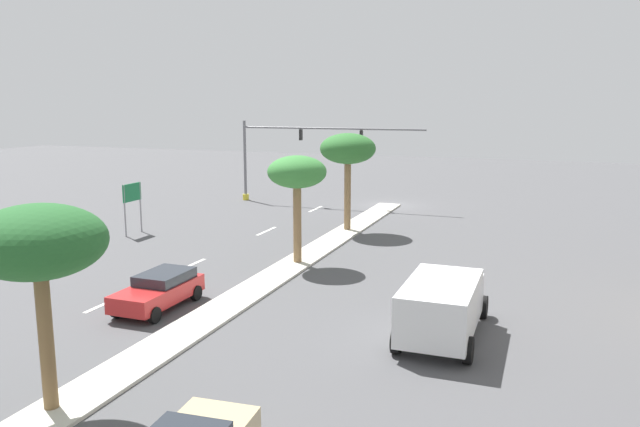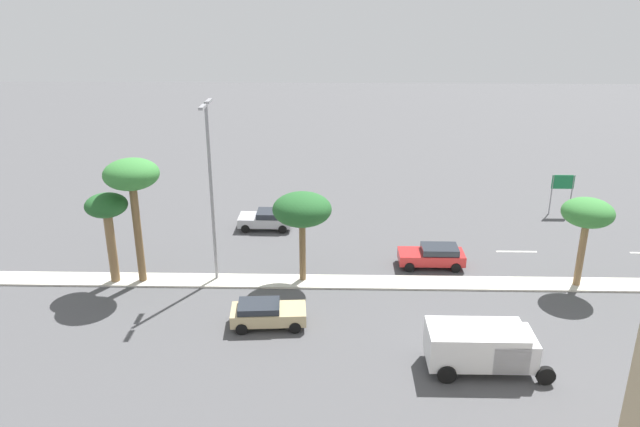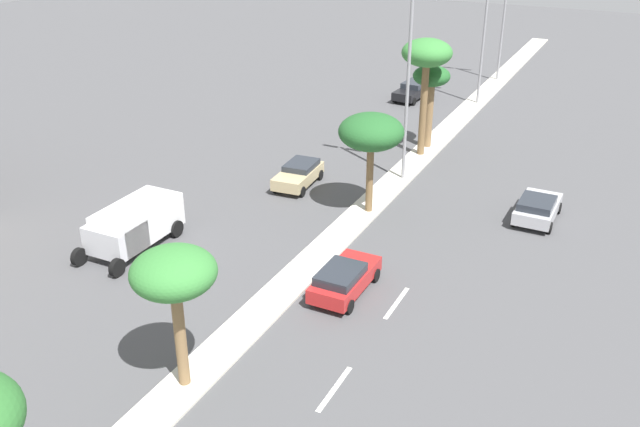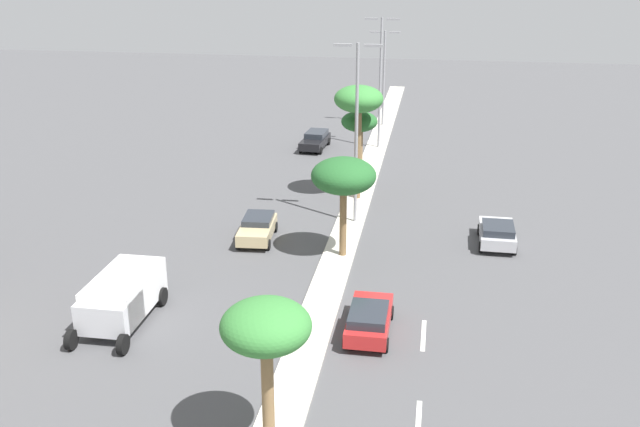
{
  "view_description": "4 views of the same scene",
  "coord_description": "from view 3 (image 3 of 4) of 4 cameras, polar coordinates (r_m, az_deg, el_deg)",
  "views": [
    {
      "loc": [
        -12.24,
        49.25,
        8.42
      ],
      "look_at": [
        -3.27,
        25.24,
        3.77
      ],
      "focal_mm": 34.93,
      "sensor_mm": 36.0,
      "label": 1
    },
    {
      "loc": [
        -34.61,
        35.05,
        17.73
      ],
      "look_at": [
        3.44,
        35.95,
        3.32
      ],
      "focal_mm": 34.74,
      "sensor_mm": 36.0,
      "label": 2
    },
    {
      "loc": [
        13.63,
        3.73,
        16.96
      ],
      "look_at": [
        -0.42,
        32.07,
        1.86
      ],
      "focal_mm": 39.08,
      "sensor_mm": 36.0,
      "label": 3
    },
    {
      "loc": [
        5.05,
        -0.1,
        16.44
      ],
      "look_at": [
        -0.54,
        33.77,
        3.72
      ],
      "focal_mm": 40.28,
      "sensor_mm": 36.0,
      "label": 4
    }
  ],
  "objects": [
    {
      "name": "palm_tree_front",
      "position": [
        46.5,
        8.74,
        12.59
      ],
      "size": [
        3.29,
        3.29,
        7.83
      ],
      "color": "brown",
      "rests_on": "median_curb"
    },
    {
      "name": "street_lamp_left",
      "position": [
        42.2,
        7.24,
        11.04
      ],
      "size": [
        2.9,
        0.24,
        11.14
      ],
      "color": "gray",
      "rests_on": "median_curb"
    },
    {
      "name": "lane_stripe_inboard",
      "position": [
        31.45,
        6.29,
        -7.29
      ],
      "size": [
        0.2,
        2.8,
        0.01
      ],
      "primitive_type": "cube",
      "color": "silver",
      "rests_on": "ground"
    },
    {
      "name": "box_truck",
      "position": [
        36.47,
        -15.16,
        -0.96
      ],
      "size": [
        2.66,
        5.86,
        2.2
      ],
      "color": "silver",
      "rests_on": "ground"
    },
    {
      "name": "palm_tree_far",
      "position": [
        48.57,
        9.09,
        10.64
      ],
      "size": [
        2.53,
        2.53,
        5.7
      ],
      "color": "olive",
      "rests_on": "median_curb"
    },
    {
      "name": "sedan_red_front",
      "position": [
        31.6,
        2.0,
        -5.34
      ],
      "size": [
        1.99,
        4.28,
        1.42
      ],
      "color": "red",
      "rests_on": "ground"
    },
    {
      "name": "ground_plane",
      "position": [
        38.19,
        2.58,
        -0.89
      ],
      "size": [
        160.0,
        160.0,
        0.0
      ],
      "primitive_type": "plane",
      "color": "#4C4C4F"
    },
    {
      "name": "street_lamp_outboard",
      "position": [
        67.92,
        14.78,
        14.97
      ],
      "size": [
        2.9,
        0.24,
        9.03
      ],
      "color": "gray",
      "rests_on": "median_curb"
    },
    {
      "name": "palm_tree_leading",
      "position": [
        37.86,
        4.21,
        6.6
      ],
      "size": [
        3.58,
        3.58,
        5.67
      ],
      "color": "brown",
      "rests_on": "median_curb"
    },
    {
      "name": "lane_stripe_left",
      "position": [
        26.57,
        1.19,
        -14.16
      ],
      "size": [
        0.2,
        2.8,
        0.01
      ],
      "primitive_type": "cube",
      "color": "silver",
      "rests_on": "ground"
    },
    {
      "name": "palm_tree_rear",
      "position": [
        24.56,
        -11.88,
        -4.98
      ],
      "size": [
        3.04,
        3.04,
        5.57
      ],
      "color": "olive",
      "rests_on": "median_curb"
    },
    {
      "name": "sedan_silver_far",
      "position": [
        40.11,
        17.38,
        0.45
      ],
      "size": [
        2.15,
        4.0,
        1.4
      ],
      "color": "#B2B2B7",
      "rests_on": "ground"
    },
    {
      "name": "street_lamp_trailing",
      "position": [
        59.58,
        13.35,
        14.72
      ],
      "size": [
        2.9,
        0.24,
        10.99
      ],
      "color": "gray",
      "rests_on": "median_curb"
    },
    {
      "name": "sedan_black_inboard",
      "position": [
        61.33,
        7.6,
        9.98
      ],
      "size": [
        2.21,
        4.63,
        1.44
      ],
      "color": "black",
      "rests_on": "ground"
    },
    {
      "name": "median_curb",
      "position": [
        46.76,
        7.61,
        4.09
      ],
      "size": [
        1.8,
        90.27,
        0.12
      ],
      "primitive_type": "cube",
      "color": "beige",
      "rests_on": "ground"
    },
    {
      "name": "sedan_tan_center",
      "position": [
        42.84,
        -1.76,
        3.26
      ],
      "size": [
        2.22,
        4.19,
        1.37
      ],
      "color": "tan",
      "rests_on": "ground"
    }
  ]
}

